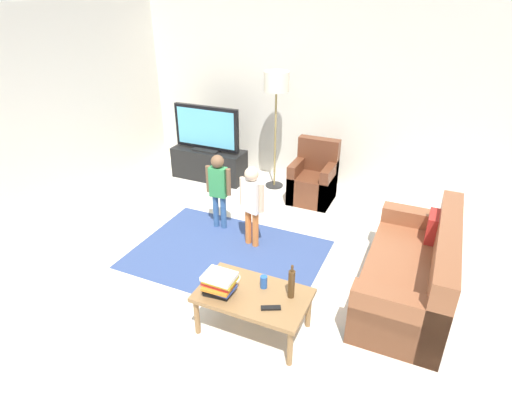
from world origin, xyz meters
TOP-DOWN VIEW (x-y plane):
  - ground at (0.00, 0.00)m, footprint 7.80×7.80m
  - wall_back at (0.00, 3.00)m, footprint 6.00×0.12m
  - wall_left at (-3.00, 0.00)m, footprint 0.12×6.00m
  - area_rug at (-0.30, 0.43)m, footprint 2.20×1.60m
  - tv_stand at (-1.61, 2.30)m, footprint 1.20×0.44m
  - tv at (-1.61, 2.28)m, footprint 1.10×0.28m
  - couch at (1.79, 0.52)m, footprint 0.80×1.80m
  - armchair at (0.18, 2.26)m, footprint 0.60×0.60m
  - floor_lamp at (-0.51, 2.45)m, footprint 0.36×0.36m
  - child_near_tv at (-0.69, 0.97)m, footprint 0.34×0.16m
  - child_center at (-0.13, 0.76)m, footprint 0.34×0.17m
  - coffee_table at (0.50, -0.56)m, footprint 1.00×0.60m
  - book_stack at (0.22, -0.67)m, footprint 0.29×0.24m
  - bottle at (0.82, -0.46)m, footprint 0.06×0.06m
  - tv_remote at (0.72, -0.68)m, footprint 0.17×0.12m
  - soda_can at (0.55, -0.44)m, footprint 0.07×0.07m
  - plate at (0.20, -0.46)m, footprint 0.22×0.22m

SIDE VIEW (x-z plane):
  - ground at x=0.00m, z-range 0.00..0.00m
  - area_rug at x=-0.30m, z-range 0.00..0.01m
  - tv_stand at x=-1.61m, z-range -0.01..0.49m
  - couch at x=1.79m, z-range -0.14..0.72m
  - armchair at x=0.18m, z-range -0.15..0.75m
  - coffee_table at x=0.50m, z-range 0.16..0.58m
  - plate at x=0.20m, z-range 0.42..0.44m
  - tv_remote at x=0.72m, z-range 0.42..0.44m
  - soda_can at x=0.55m, z-range 0.42..0.54m
  - book_stack at x=0.22m, z-range 0.43..0.64m
  - bottle at x=0.82m, z-range 0.40..0.73m
  - child_near_tv at x=-0.69m, z-range 0.10..1.12m
  - child_center at x=-0.13m, z-range 0.10..1.14m
  - tv at x=-1.61m, z-range 0.49..1.20m
  - wall_back at x=0.00m, z-range 0.00..2.70m
  - wall_left at x=-3.00m, z-range 0.00..2.70m
  - floor_lamp at x=-0.51m, z-range 0.65..2.43m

